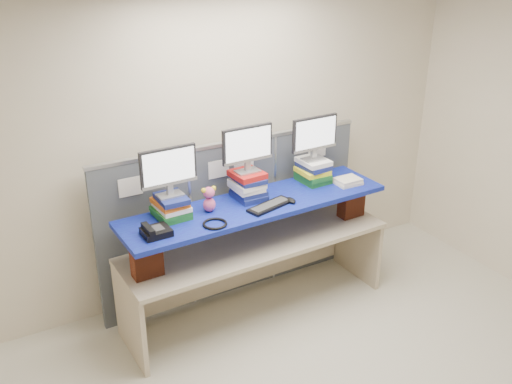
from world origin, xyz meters
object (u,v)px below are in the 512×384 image
monitor_left (169,169)px  monitor_center (247,146)px  desk_phone (155,231)px  blue_board (256,205)px  monitor_right (315,136)px  desk (256,255)px  keyboard (270,206)px

monitor_left → monitor_center: size_ratio=1.00×
monitor_center → desk_phone: (-0.93, -0.25, -0.44)m
blue_board → monitor_right: size_ratio=5.13×
blue_board → monitor_center: bearing=95.7°
desk → monitor_left: 1.18m
desk_phone → monitor_right: bearing=7.6°
monitor_left → desk_phone: (-0.22, -0.23, -0.38)m
desk → monitor_right: bearing=9.9°
monitor_right → keyboard: bearing=-158.2°
desk → keyboard: keyboard is taller
monitor_right → desk_phone: (-1.63, -0.27, -0.42)m
monitor_center → desk_phone: monitor_center is taller
monitor_right → keyboard: 0.80m
blue_board → monitor_left: bearing=170.7°
monitor_right → monitor_left: bearing=180.0°
desk → desk_phone: desk_phone is taller
desk → keyboard: size_ratio=5.49×
blue_board → monitor_right: bearing=9.9°
monitor_center → keyboard: (0.08, -0.25, -0.46)m
monitor_left → monitor_center: bearing=0.0°
desk → keyboard: bearing=-66.9°
monitor_center → desk_phone: size_ratio=2.16×
keyboard → desk: bearing=100.0°
monitor_center → monitor_right: (0.69, 0.02, -0.02)m
blue_board → monitor_right: (0.68, 0.14, 0.47)m
blue_board → monitor_right: 0.84m
desk → monitor_center: (-0.02, 0.12, 0.98)m
monitor_left → keyboard: (0.79, -0.23, -0.40)m
desk → blue_board: size_ratio=1.03×
blue_board → keyboard: 0.15m
keyboard → desk_phone: 1.01m
monitor_left → keyboard: monitor_left is taller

